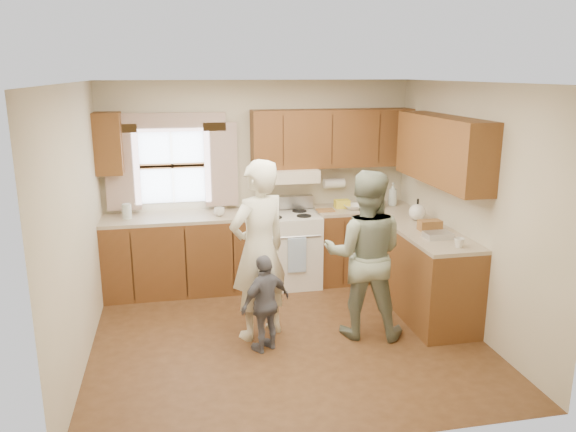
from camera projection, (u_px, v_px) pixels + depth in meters
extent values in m
plane|color=#472B16|center=(286.00, 336.00, 5.67)|extent=(3.80, 3.80, 0.00)
plane|color=white|center=(286.00, 82.00, 5.05)|extent=(3.80, 3.80, 0.00)
plane|color=beige|center=(259.00, 182.00, 7.02)|extent=(3.80, 0.00, 3.80)
plane|color=beige|center=(338.00, 282.00, 3.70)|extent=(3.80, 0.00, 3.80)
plane|color=beige|center=(77.00, 227.00, 4.99)|extent=(0.00, 3.50, 3.50)
plane|color=beige|center=(468.00, 207.00, 5.73)|extent=(0.00, 3.50, 3.50)
cube|color=#44270E|center=(182.00, 255.00, 6.75)|extent=(1.82, 0.60, 0.90)
cube|color=#44270E|center=(363.00, 244.00, 7.19)|extent=(1.22, 0.60, 0.90)
cube|color=#462910|center=(423.00, 272.00, 6.18)|extent=(0.60, 1.65, 0.90)
cube|color=tan|center=(180.00, 218.00, 6.63)|extent=(1.82, 0.60, 0.04)
cube|color=tan|center=(364.00, 209.00, 7.07)|extent=(1.22, 0.60, 0.04)
cube|color=tan|center=(425.00, 231.00, 6.06)|extent=(0.60, 1.65, 0.04)
cube|color=#44270E|center=(332.00, 138.00, 6.90)|extent=(2.00, 0.33, 0.70)
cube|color=#462910|center=(108.00, 143.00, 6.39)|extent=(0.30, 0.33, 0.70)
cube|color=#462910|center=(442.00, 150.00, 5.87)|extent=(0.33, 1.65, 0.70)
cube|color=beige|center=(286.00, 175.00, 6.83)|extent=(0.76, 0.45, 0.15)
cube|color=silver|center=(172.00, 166.00, 6.74)|extent=(0.90, 0.03, 0.90)
cube|color=#F4B348|center=(122.00, 168.00, 6.58)|extent=(0.40, 0.05, 1.02)
cube|color=#F4B348|center=(221.00, 165.00, 6.80)|extent=(0.40, 0.05, 1.02)
cube|color=#F4B348|center=(170.00, 122.00, 6.56)|extent=(1.30, 0.05, 0.22)
cylinder|color=white|center=(334.00, 183.00, 7.12)|extent=(0.27, 0.12, 0.12)
imported|color=silver|center=(219.00, 212.00, 6.61)|extent=(0.15, 0.15, 0.10)
imported|color=silver|center=(393.00, 194.00, 7.10)|extent=(0.12, 0.12, 0.30)
imported|color=silver|center=(353.00, 207.00, 6.95)|extent=(0.28, 0.28, 0.06)
imported|color=silver|center=(459.00, 243.00, 5.43)|extent=(0.13, 0.13, 0.09)
cylinder|color=silver|center=(127.00, 211.00, 6.49)|extent=(0.11, 0.11, 0.17)
cube|color=olive|center=(325.00, 210.00, 6.86)|extent=(0.21, 0.16, 0.02)
cube|color=yellow|center=(342.00, 204.00, 7.02)|extent=(0.18, 0.13, 0.10)
cylinder|color=silver|center=(365.00, 198.00, 6.98)|extent=(0.14, 0.14, 0.25)
cylinder|color=silver|center=(379.00, 200.00, 6.97)|extent=(0.11, 0.11, 0.21)
sphere|color=silver|center=(417.00, 212.00, 6.41)|extent=(0.19, 0.19, 0.19)
cube|color=olive|center=(430.00, 225.00, 6.02)|extent=(0.24, 0.13, 0.11)
cube|color=silver|center=(438.00, 235.00, 5.74)|extent=(0.27, 0.19, 0.06)
cube|color=silver|center=(287.00, 249.00, 6.98)|extent=(0.76, 0.64, 0.90)
cube|color=#B7B7BC|center=(283.00, 202.00, 7.09)|extent=(0.76, 0.10, 0.16)
cylinder|color=#B7B7BC|center=(293.00, 237.00, 6.61)|extent=(0.68, 0.03, 0.03)
cube|color=#5587C7|center=(297.00, 255.00, 6.65)|extent=(0.22, 0.02, 0.42)
cylinder|color=black|center=(271.00, 212.00, 6.94)|extent=(0.18, 0.18, 0.01)
cylinder|color=black|center=(299.00, 211.00, 7.01)|extent=(0.18, 0.18, 0.01)
cylinder|color=black|center=(275.00, 217.00, 6.70)|extent=(0.18, 0.18, 0.01)
cylinder|color=black|center=(304.00, 216.00, 6.77)|extent=(0.18, 0.18, 0.01)
imported|color=silver|center=(259.00, 250.00, 5.48)|extent=(0.78, 0.69, 1.80)
imported|color=#294129|center=(364.00, 255.00, 5.53)|extent=(0.98, 0.87, 1.69)
imported|color=slate|center=(266.00, 303.00, 5.29)|extent=(0.60, 0.48, 0.95)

